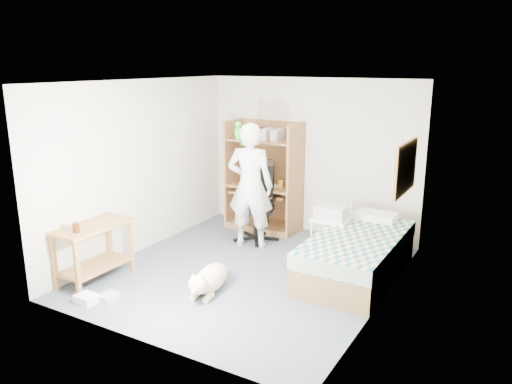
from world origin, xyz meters
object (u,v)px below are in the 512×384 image
side_desk (94,244)px  person (250,186)px  computer_hutch (265,181)px  bed (357,255)px  dog (209,279)px  office_chair (257,214)px  printer_cart (330,232)px

side_desk → person: bearing=62.8°
computer_hutch → bed: size_ratio=0.89×
side_desk → dog: bearing=18.0°
office_chair → computer_hutch: bearing=91.6°
computer_hutch → person: person is taller
bed → dog: 1.95m
computer_hutch → dog: size_ratio=1.80×
computer_hutch → side_desk: (-0.85, -2.94, -0.33)m
bed → printer_cart: (-0.53, 0.40, 0.11)m
dog → printer_cart: 1.96m
bed → side_desk: (-2.85, -1.82, 0.21)m
person → printer_cart: (1.25, 0.13, -0.55)m
side_desk → printer_cart: bearing=43.6°
office_chair → person: (0.07, -0.31, 0.54)m
printer_cart → person: bearing=-176.2°
person → computer_hutch: bearing=-90.0°
computer_hutch → printer_cart: (1.47, -0.73, -0.42)m
printer_cart → office_chair: bearing=170.0°
office_chair → dog: size_ratio=1.14×
computer_hutch → bed: computer_hutch is taller
office_chair → person: size_ratio=0.60×
computer_hutch → dog: bearing=-76.4°
dog → printer_cart: bearing=52.0°
side_desk → printer_cart: 3.21m
computer_hutch → side_desk: computer_hutch is taller
side_desk → printer_cart: (2.32, 2.21, -0.09)m
bed → person: 1.91m
computer_hutch → printer_cart: size_ratio=2.99×
side_desk → printer_cart: size_ratio=1.66×
side_desk → printer_cart: side_desk is taller
computer_hutch → dog: (0.60, -2.47, -0.66)m
office_chair → person: bearing=-92.7°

